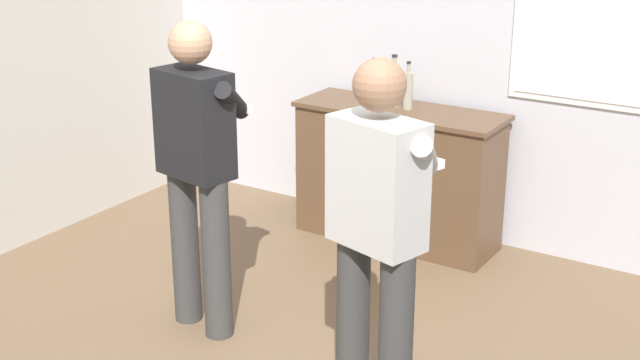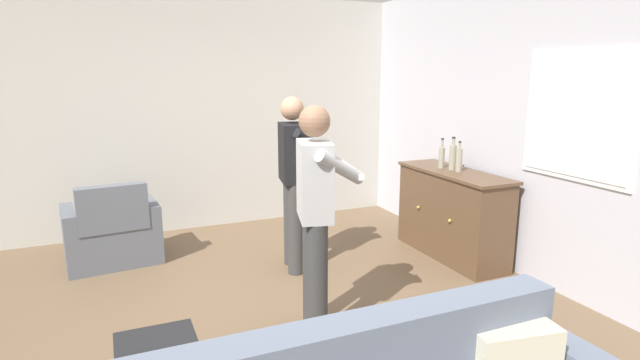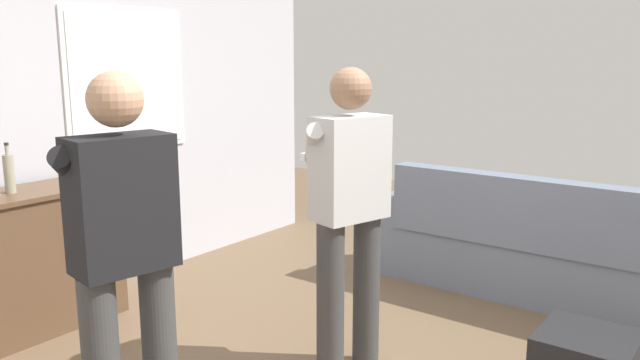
{
  "view_description": "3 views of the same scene",
  "coord_description": "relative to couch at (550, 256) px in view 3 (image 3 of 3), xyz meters",
  "views": [
    {
      "loc": [
        1.98,
        -2.66,
        2.4
      ],
      "look_at": [
        -0.0,
        0.47,
        1.08
      ],
      "focal_mm": 50.0,
      "sensor_mm": 36.0,
      "label": 1
    },
    {
      "loc": [
        3.48,
        -0.93,
        1.9
      ],
      "look_at": [
        0.16,
        0.5,
        1.11
      ],
      "focal_mm": 28.0,
      "sensor_mm": 36.0,
      "label": 2
    },
    {
      "loc": [
        -2.35,
        -1.42,
        1.74
      ],
      "look_at": [
        0.14,
        0.43,
        1.12
      ],
      "focal_mm": 35.0,
      "sensor_mm": 36.0,
      "label": 3
    }
  ],
  "objects": [
    {
      "name": "wall_back_with_window",
      "position": [
        -1.98,
        2.87,
        1.06
      ],
      "size": [
        5.2,
        0.15,
        2.8
      ],
      "color": "silver",
      "rests_on": "ground"
    },
    {
      "name": "couch",
      "position": [
        0.0,
        0.0,
        0.0
      ],
      "size": [
        0.57,
        2.61,
        0.92
      ],
      "color": "slate",
      "rests_on": "ground"
    },
    {
      "name": "sideboard_cabinet",
      "position": [
        -2.55,
        2.51,
        0.11
      ],
      "size": [
        1.37,
        0.49,
        0.91
      ],
      "color": "brown",
      "rests_on": "ground"
    },
    {
      "name": "bottle_wine_green",
      "position": [
        -2.5,
        2.52,
        0.69
      ],
      "size": [
        0.06,
        0.06,
        0.31
      ],
      "color": "gray",
      "rests_on": "sideboard_cabinet"
    },
    {
      "name": "person_standing_left",
      "position": [
        -2.88,
        0.89,
        0.59
      ],
      "size": [
        0.55,
        0.51,
        1.68
      ],
      "color": "#383838",
      "rests_on": "ground"
    },
    {
      "name": "person_standing_right",
      "position": [
        -1.66,
        0.6,
        0.59
      ],
      "size": [
        0.54,
        0.52,
        1.68
      ],
      "color": "#383838",
      "rests_on": "ground"
    }
  ]
}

